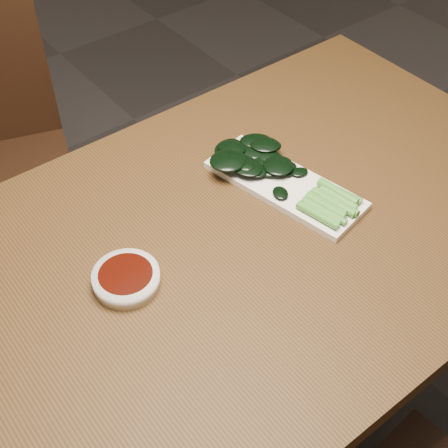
% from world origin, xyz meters
% --- Properties ---
extents(ground, '(6.00, 6.00, 0.00)m').
position_xyz_m(ground, '(0.00, 0.00, 0.00)').
color(ground, '#2E2B2B').
rests_on(ground, ground).
extents(table, '(1.40, 0.80, 0.75)m').
position_xyz_m(table, '(0.00, 0.00, 0.68)').
color(table, '#432C13').
rests_on(table, ground).
extents(sauce_bowl, '(0.11, 0.11, 0.03)m').
position_xyz_m(sauce_bowl, '(-0.19, 0.03, 0.76)').
color(sauce_bowl, white).
rests_on(sauce_bowl, table).
extents(serving_plate, '(0.18, 0.34, 0.01)m').
position_xyz_m(serving_plate, '(0.19, 0.05, 0.76)').
color(serving_plate, white).
rests_on(serving_plate, table).
extents(gai_lan, '(0.19, 0.33, 0.03)m').
position_xyz_m(gai_lan, '(0.19, 0.08, 0.78)').
color(gai_lan, '#4B9B35').
rests_on(gai_lan, serving_plate).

